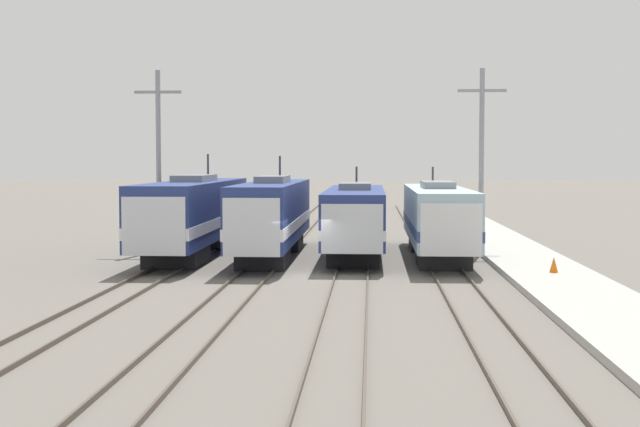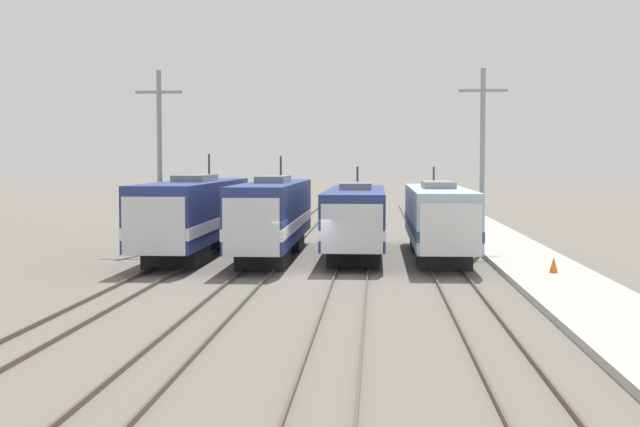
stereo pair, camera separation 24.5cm
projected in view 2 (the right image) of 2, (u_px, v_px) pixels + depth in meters
The scene contains 13 objects.
ground_plane at pixel (303, 276), 39.83m from camera, with size 400.00×400.00×0.00m, color #666059.
rail_pair_far_left at pixel (159, 273), 40.24m from camera, with size 1.51×120.00×0.15m.
rail_pair_center_left at pixel (255, 273), 39.96m from camera, with size 1.51×120.00×0.15m.
rail_pair_center_right at pixel (351, 274), 39.69m from camera, with size 1.51×120.00×0.15m.
rail_pair_far_right at pixel (450, 275), 39.41m from camera, with size 1.51×120.00×0.15m.
locomotive_far_left at pixel (194, 215), 47.83m from camera, with size 3.13×18.35×5.52m.
locomotive_center_left at pixel (272, 216), 46.68m from camera, with size 2.77×16.97×5.40m.
locomotive_center_right at pixel (356, 219), 47.56m from camera, with size 3.07×16.28×4.79m.
locomotive_far_right at pixel (438, 219), 46.65m from camera, with size 2.97×16.70×4.78m.
catenary_tower_left at pixel (160, 156), 50.30m from camera, with size 2.66×0.28×10.21m.
catenary_tower_right at pixel (482, 156), 49.15m from camera, with size 2.66×0.28×10.21m.
platform at pixel (549, 274), 39.13m from camera, with size 4.00×120.00×0.28m.
traffic_cone at pixel (554, 265), 38.61m from camera, with size 0.38×0.38×0.69m.
Camera 2 is at (3.27, -39.46, 5.16)m, focal length 50.00 mm.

